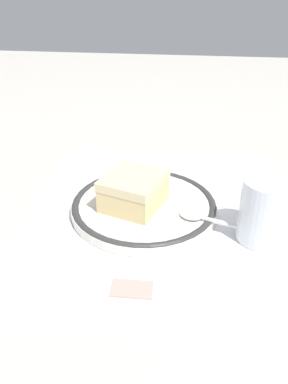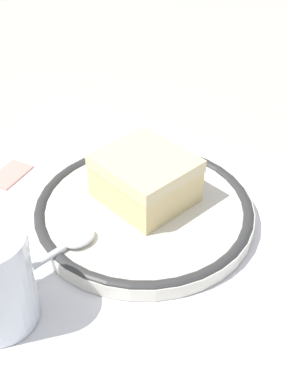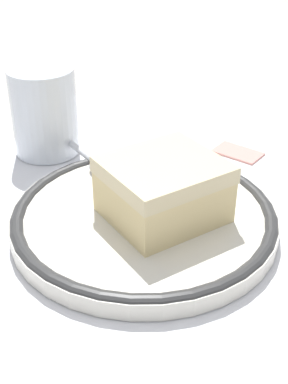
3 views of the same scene
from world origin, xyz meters
TOP-DOWN VIEW (x-y plane):
  - ground_plane at (0.00, 0.00)m, footprint 2.40×2.40m
  - placemat at (0.00, 0.00)m, footprint 0.46×0.40m
  - plate at (-0.01, -0.02)m, footprint 0.22×0.22m
  - cake_slice at (-0.00, -0.04)m, footprint 0.11×0.10m
  - spoon at (0.03, 0.07)m, footprint 0.06×0.14m
  - napkin at (0.16, -0.10)m, footprint 0.13×0.12m
  - sugar_packet at (0.16, -0.02)m, footprint 0.03×0.05m

SIDE VIEW (x-z plane):
  - ground_plane at x=0.00m, z-range 0.00..0.00m
  - placemat at x=0.00m, z-range 0.00..0.00m
  - napkin at x=0.16m, z-range 0.00..0.00m
  - sugar_packet at x=0.16m, z-range 0.00..0.01m
  - plate at x=-0.01m, z-range 0.00..0.02m
  - spoon at x=0.03m, z-range 0.02..0.03m
  - cake_slice at x=0.00m, z-range 0.02..0.07m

